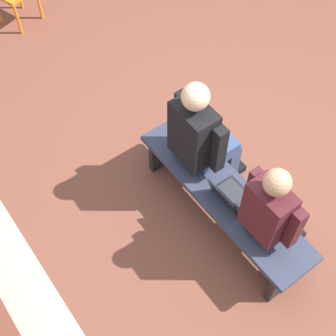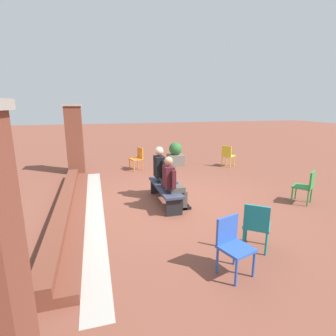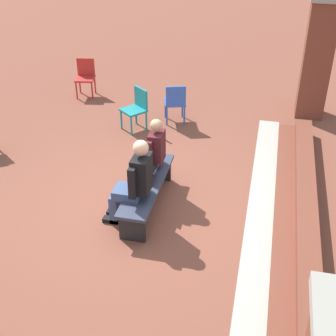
{
  "view_description": "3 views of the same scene",
  "coord_description": "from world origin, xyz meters",
  "views": [
    {
      "loc": [
        -1.4,
        1.76,
        3.71
      ],
      "look_at": [
        0.16,
        0.6,
        0.97
      ],
      "focal_mm": 50.0,
      "sensor_mm": 36.0,
      "label": 1
    },
    {
      "loc": [
        -6.01,
        1.76,
        2.4
      ],
      "look_at": [
        0.11,
        0.03,
        0.87
      ],
      "focal_mm": 28.0,
      "sensor_mm": 36.0,
      "label": 2
    },
    {
      "loc": [
        5.6,
        1.76,
        4.32
      ],
      "look_at": [
        0.11,
        0.5,
        0.83
      ],
      "focal_mm": 50.0,
      "sensor_mm": 36.0,
      "label": 3
    }
  ],
  "objects": [
    {
      "name": "person_adult",
      "position": [
        0.38,
        0.08,
        0.73
      ],
      "size": [
        0.56,
        0.71,
        1.37
      ],
      "color": "#384C75",
      "rests_on": "ground"
    },
    {
      "name": "brick_steps",
      "position": [
        -0.01,
        2.41,
        0.12
      ],
      "size": [
        6.12,
        0.6,
        0.3
      ],
      "color": "brown",
      "rests_on": "ground"
    },
    {
      "name": "planter",
      "position": [
        3.98,
        -1.38,
        0.44
      ],
      "size": [
        0.6,
        0.6,
        0.94
      ],
      "color": "#6B665B",
      "rests_on": "ground"
    },
    {
      "name": "brick_pillar_right_of_steps",
      "position": [
        3.85,
        2.43,
        1.23
      ],
      "size": [
        0.64,
        0.64,
        2.44
      ],
      "color": "brown",
      "rests_on": "ground"
    },
    {
      "name": "plastic_chair_near_bench_left",
      "position": [
        3.22,
        -3.32,
        0.48
      ],
      "size": [
        0.59,
        0.59,
        0.84
      ],
      "color": "gold",
      "rests_on": "ground"
    },
    {
      "name": "laptop",
      "position": [
        -0.1,
        0.16,
        0.5
      ],
      "size": [
        0.32,
        0.29,
        0.21
      ],
      "color": "black",
      "rests_on": "bench"
    },
    {
      "name": "plastic_chair_far_right",
      "position": [
        -0.99,
        -3.21,
        0.48
      ],
      "size": [
        0.58,
        0.58,
        0.84
      ],
      "color": "#2D893D",
      "rests_on": "ground"
    },
    {
      "name": "person_student",
      "position": [
        -0.48,
        0.08,
        0.69
      ],
      "size": [
        0.5,
        0.63,
        1.28
      ],
      "color": "#4C473D",
      "rests_on": "ground"
    },
    {
      "name": "plastic_chair_by_pillar",
      "position": [
        -2.98,
        -0.06,
        0.48
      ],
      "size": [
        0.53,
        0.53,
        0.84
      ],
      "color": "#2D56B7",
      "rests_on": "ground"
    },
    {
      "name": "plastic_chair_foreground",
      "position": [
        3.66,
        0.22,
        0.48
      ],
      "size": [
        0.53,
        0.53,
        0.84
      ],
      "color": "orange",
      "rests_on": "ground"
    },
    {
      "name": "concrete_strip",
      "position": [
        -0.01,
        1.86,
        0.0
      ],
      "size": [
        6.92,
        0.4,
        0.01
      ],
      "primitive_type": "cube",
      "color": "#A8A399",
      "rests_on": "ground"
    },
    {
      "name": "ground_plane",
      "position": [
        0.0,
        0.0,
        0.0
      ],
      "size": [
        60.0,
        60.0,
        0.0
      ],
      "primitive_type": "plane",
      "color": "brown"
    },
    {
      "name": "bench",
      "position": [
        -0.01,
        0.15,
        0.35
      ],
      "size": [
        1.8,
        0.44,
        0.45
      ],
      "color": "#33384C",
      "rests_on": "ground"
    },
    {
      "name": "plastic_chair_far_left",
      "position": [
        -2.55,
        -0.75,
        0.48
      ],
      "size": [
        0.59,
        0.59,
        0.84
      ],
      "color": "teal",
      "rests_on": "ground"
    }
  ]
}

